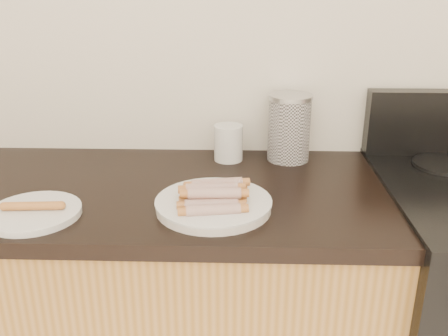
{
  "coord_description": "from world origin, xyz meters",
  "views": [
    {
      "loc": [
        0.01,
        0.46,
        1.44
      ],
      "look_at": [
        -0.03,
        1.62,
        0.99
      ],
      "focal_mm": 40.0,
      "sensor_mm": 36.0,
      "label": 1
    }
  ],
  "objects_px": {
    "canister": "(289,128)",
    "main_plate": "(214,205)",
    "mug": "(228,143)",
    "side_plate": "(34,213)"
  },
  "relations": [
    {
      "from": "canister",
      "to": "main_plate",
      "type": "bearing_deg",
      "value": -120.56
    },
    {
      "from": "canister",
      "to": "mug",
      "type": "xyz_separation_m",
      "value": [
        -0.18,
        -0.01,
        -0.05
      ]
    },
    {
      "from": "side_plate",
      "to": "canister",
      "type": "height_order",
      "value": "canister"
    },
    {
      "from": "main_plate",
      "to": "canister",
      "type": "height_order",
      "value": "canister"
    },
    {
      "from": "side_plate",
      "to": "mug",
      "type": "relative_size",
      "value": 2.03
    },
    {
      "from": "mug",
      "to": "side_plate",
      "type": "bearing_deg",
      "value": -138.63
    },
    {
      "from": "main_plate",
      "to": "canister",
      "type": "xyz_separation_m",
      "value": [
        0.21,
        0.36,
        0.09
      ]
    },
    {
      "from": "main_plate",
      "to": "mug",
      "type": "relative_size",
      "value": 2.56
    },
    {
      "from": "side_plate",
      "to": "canister",
      "type": "xyz_separation_m",
      "value": [
        0.64,
        0.41,
        0.09
      ]
    },
    {
      "from": "main_plate",
      "to": "side_plate",
      "type": "xyz_separation_m",
      "value": [
        -0.43,
        -0.05,
        -0.0
      ]
    }
  ]
}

